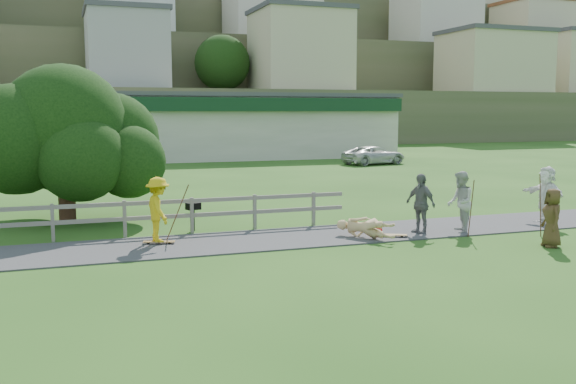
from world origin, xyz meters
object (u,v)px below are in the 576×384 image
object	(u,v)px
spectator_a	(460,202)
spectator_c	(552,218)
car_silver	(116,157)
bbq	(193,217)
spectator_d	(546,195)
tree	(65,153)
spectator_b	(420,204)
skater_fallen	(365,228)
car_white	(374,155)
skater_rider	(158,213)

from	to	relation	value
spectator_a	spectator_c	size ratio (longest dim) A/B	1.18
car_silver	bbq	world-z (taller)	car_silver
spectator_d	car_silver	xyz separation A→B (m)	(-11.65, 25.93, -0.21)
tree	spectator_b	bearing A→B (deg)	-30.50
spectator_c	skater_fallen	bearing A→B (deg)	-102.81
car_white	spectator_a	bearing A→B (deg)	146.59
car_silver	bbq	size ratio (longest dim) A/B	5.15
skater_fallen	car_white	size ratio (longest dim) A/B	0.40
car_silver	tree	world-z (taller)	tree
spectator_c	car_silver	world-z (taller)	spectator_c
spectator_c	car_white	world-z (taller)	spectator_c
spectator_d	car_silver	distance (m)	28.42
skater_fallen	car_white	world-z (taller)	car_white
skater_fallen	bbq	xyz separation A→B (m)	(-4.46, 3.00, 0.11)
spectator_d	bbq	xyz separation A→B (m)	(-11.21, 2.67, -0.52)
spectator_c	spectator_a	bearing A→B (deg)	-136.08
skater_rider	spectator_a	size ratio (longest dim) A/B	0.95
skater_fallen	spectator_c	distance (m)	5.12
tree	car_white	bearing A→B (deg)	40.46
skater_rider	spectator_a	xyz separation A→B (m)	(8.93, -1.29, 0.05)
tree	skater_fallen	bearing A→B (deg)	-37.14
spectator_b	spectator_c	world-z (taller)	spectator_b
skater_fallen	tree	distance (m)	10.40
spectator_a	spectator_b	distance (m)	1.24
skater_rider	car_white	distance (m)	28.97
spectator_b	spectator_d	world-z (taller)	spectator_d
car_white	skater_rider	bearing A→B (deg)	128.92
spectator_a	tree	world-z (taller)	tree
spectator_a	bbq	distance (m)	8.22
car_silver	skater_rider	bearing A→B (deg)	174.45
spectator_d	car_white	world-z (taller)	spectator_d
skater_fallen	tree	bearing A→B (deg)	111.11
skater_rider	spectator_b	bearing A→B (deg)	-105.03
spectator_b	tree	bearing A→B (deg)	-137.89
skater_fallen	car_silver	distance (m)	26.71
skater_fallen	car_white	xyz separation A→B (m)	(12.42, 23.70, 0.30)
spectator_a	skater_rider	bearing A→B (deg)	-71.16
spectator_d	car_white	size ratio (longest dim) A/B	0.42
car_silver	bbq	bearing A→B (deg)	177.59
car_silver	tree	distance (m)	20.41
skater_rider	spectator_d	world-z (taller)	spectator_d
spectator_c	spectator_d	xyz separation A→B (m)	(2.41, 2.98, 0.15)
skater_rider	bbq	bearing A→B (deg)	-44.25
skater_rider	spectator_b	distance (m)	7.80
spectator_a	tree	distance (m)	12.98
spectator_a	car_silver	size ratio (longest dim) A/B	0.42
car_white	tree	world-z (taller)	tree
spectator_a	car_white	bearing A→B (deg)	-174.27
skater_rider	spectator_a	bearing A→B (deg)	-106.13
spectator_b	bbq	size ratio (longest dim) A/B	2.08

